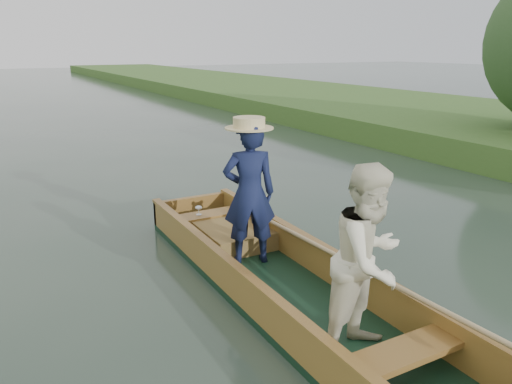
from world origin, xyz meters
TOP-DOWN VIEW (x-y plane):
  - ground at (0.00, 0.00)m, footprint 120.00×120.00m
  - punt at (0.03, -0.10)m, footprint 1.12×5.00m

SIDE VIEW (x-z plane):
  - ground at x=0.00m, z-range 0.00..0.00m
  - punt at x=0.03m, z-range -0.32..1.38m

